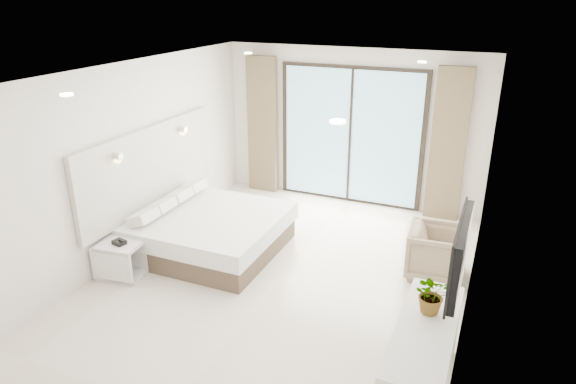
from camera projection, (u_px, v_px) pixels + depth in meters
name	position (u px, v px, depth m)	size (l,w,h in m)	color
ground	(279.00, 282.00, 6.73)	(6.20, 6.20, 0.00)	beige
room_shell	(288.00, 149.00, 6.88)	(4.62, 6.22, 2.72)	silver
bed	(209.00, 231.00, 7.48)	(2.00, 1.90, 0.70)	brown
nightstand	(122.00, 260.00, 6.78)	(0.59, 0.50, 0.49)	silver
phone	(119.00, 242.00, 6.65)	(0.16, 0.13, 0.05)	black
console_desk	(424.00, 346.00, 4.65)	(0.51, 1.63, 0.77)	silver
plant	(432.00, 298.00, 4.74)	(0.35, 0.38, 0.30)	#33662D
armchair	(437.00, 250.00, 6.76)	(0.73, 0.69, 0.75)	#978663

